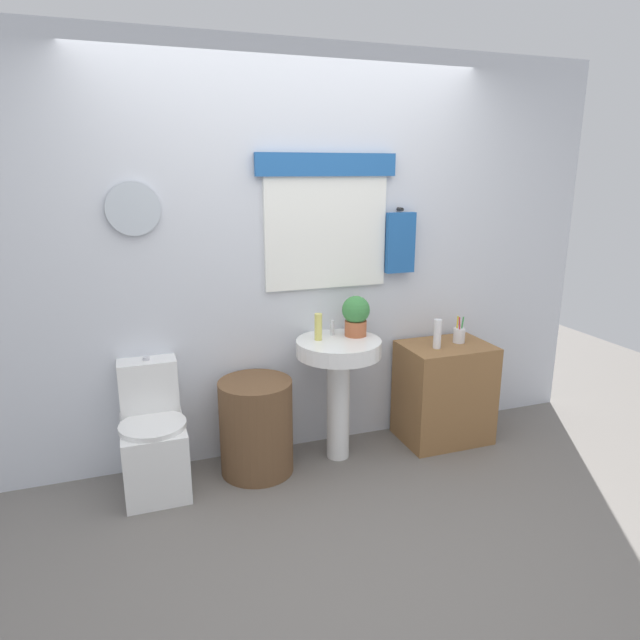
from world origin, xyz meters
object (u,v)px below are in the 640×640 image
object	(u,v)px
toilet	(154,440)
pedestal_sink	(339,369)
wooden_cabinet	(444,392)
lotion_bottle	(437,334)
toothbrush_cup	(459,335)
potted_plant	(356,315)
laundry_hamper	(256,427)
soap_bottle	(318,327)

from	to	relation	value
toilet	pedestal_sink	bearing A→B (deg)	-1.59
wooden_cabinet	lotion_bottle	world-z (taller)	lotion_bottle
toothbrush_cup	potted_plant	bearing A→B (deg)	176.99
toilet	lotion_bottle	distance (m)	1.92
pedestal_sink	toothbrush_cup	world-z (taller)	toothbrush_cup
wooden_cabinet	potted_plant	world-z (taller)	potted_plant
potted_plant	toothbrush_cup	bearing A→B (deg)	-3.01
potted_plant	laundry_hamper	bearing A→B (deg)	-175.02
pedestal_sink	toothbrush_cup	distance (m)	0.91
soap_bottle	lotion_bottle	size ratio (longest dim) A/B	0.87
laundry_hamper	soap_bottle	world-z (taller)	soap_bottle
toilet	pedestal_sink	xyz separation A→B (m)	(1.17, -0.03, 0.32)
potted_plant	lotion_bottle	xyz separation A→B (m)	(0.55, -0.10, -0.16)
lotion_bottle	toothbrush_cup	xyz separation A→B (m)	(0.21, 0.06, -0.05)
toothbrush_cup	laundry_hamper	bearing A→B (deg)	-179.21
lotion_bottle	wooden_cabinet	bearing A→B (deg)	20.87
potted_plant	toothbrush_cup	world-z (taller)	potted_plant
toilet	laundry_hamper	xyz separation A→B (m)	(0.62, -0.03, 0.00)
toilet	soap_bottle	world-z (taller)	soap_bottle
soap_bottle	lotion_bottle	distance (m)	0.82
potted_plant	toothbrush_cup	distance (m)	0.79
toilet	wooden_cabinet	xyz separation A→B (m)	(1.96, -0.03, 0.05)
soap_bottle	potted_plant	distance (m)	0.27
wooden_cabinet	toothbrush_cup	bearing A→B (deg)	10.80
lotion_bottle	toothbrush_cup	world-z (taller)	lotion_bottle
pedestal_sink	lotion_bottle	size ratio (longest dim) A/B	4.09
soap_bottle	potted_plant	world-z (taller)	potted_plant
pedestal_sink	toothbrush_cup	size ratio (longest dim) A/B	4.37
toilet	toothbrush_cup	size ratio (longest dim) A/B	4.19
toilet	lotion_bottle	size ratio (longest dim) A/B	3.92
soap_bottle	lotion_bottle	world-z (taller)	soap_bottle
soap_bottle	toothbrush_cup	xyz separation A→B (m)	(1.02, -0.03, -0.15)
toilet	potted_plant	world-z (taller)	potted_plant
toilet	laundry_hamper	bearing A→B (deg)	-3.01
toothbrush_cup	lotion_bottle	bearing A→B (deg)	-164.04
lotion_bottle	pedestal_sink	bearing A→B (deg)	176.68
toilet	toothbrush_cup	bearing A→B (deg)	-0.34
potted_plant	lotion_bottle	bearing A→B (deg)	-10.30
laundry_hamper	toilet	bearing A→B (deg)	176.99
pedestal_sink	wooden_cabinet	xyz separation A→B (m)	(0.80, 0.00, -0.27)
soap_bottle	potted_plant	xyz separation A→B (m)	(0.26, 0.01, 0.06)
wooden_cabinet	toilet	bearing A→B (deg)	179.05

